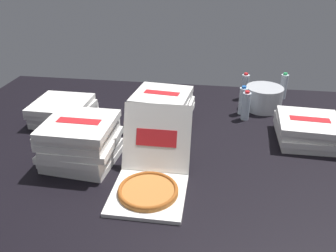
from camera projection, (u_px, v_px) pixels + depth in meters
ground_plane at (167, 156)px, 2.04m from camera, size 3.20×2.40×0.02m
open_pizza_box at (151, 176)px, 1.73m from camera, size 0.36×0.52×0.36m
pizza_stack_center_far at (163, 109)px, 2.34m from camera, size 0.42×0.42×0.23m
pizza_stack_right_mid at (63, 111)px, 2.40m from camera, size 0.40×0.41×0.15m
pizza_stack_right_far at (81, 141)px, 1.91m from camera, size 0.40×0.40×0.26m
pizza_stack_left_near at (308, 130)px, 2.15m from camera, size 0.38×0.39×0.15m
ice_bucket at (264, 98)px, 2.58m from camera, size 0.27×0.27×0.17m
water_bottle_0 at (245, 86)px, 2.75m from camera, size 0.06×0.06×0.21m
water_bottle_1 at (243, 101)px, 2.50m from camera, size 0.06×0.06×0.21m
water_bottle_2 at (283, 86)px, 2.76m from camera, size 0.06×0.06×0.21m
water_bottle_3 at (246, 106)px, 2.41m from camera, size 0.06×0.06×0.21m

